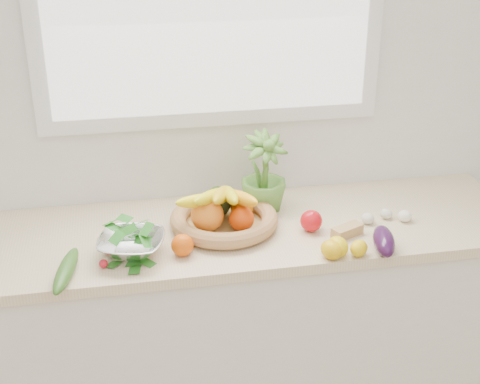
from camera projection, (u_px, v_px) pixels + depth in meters
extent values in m
cube|color=white|center=(211.00, 86.00, 2.52)|extent=(4.50, 0.02, 2.70)
cube|color=silver|center=(227.00, 332.00, 2.64)|extent=(2.20, 0.58, 0.86)
cube|color=beige|center=(226.00, 233.00, 2.45)|extent=(2.24, 0.62, 0.04)
sphere|color=#D94F06|center=(182.00, 245.00, 2.25)|extent=(0.08, 0.08, 0.08)
ellipsoid|color=yellow|center=(338.00, 246.00, 2.25)|extent=(0.08, 0.10, 0.07)
ellipsoid|color=yellow|center=(359.00, 248.00, 2.25)|extent=(0.09, 0.09, 0.06)
ellipsoid|color=#E0A90C|center=(331.00, 250.00, 2.24)|extent=(0.09, 0.10, 0.06)
sphere|color=red|center=(311.00, 221.00, 2.41)|extent=(0.09, 0.09, 0.08)
cube|color=tan|center=(347.00, 231.00, 2.38)|extent=(0.13, 0.09, 0.04)
ellipsoid|color=silver|center=(386.00, 214.00, 2.51)|extent=(0.05, 0.05, 0.04)
ellipsoid|color=silver|center=(368.00, 219.00, 2.47)|extent=(0.06, 0.06, 0.04)
ellipsoid|color=white|center=(405.00, 216.00, 2.48)|extent=(0.06, 0.06, 0.04)
ellipsoid|color=#2B0D32|center=(384.00, 241.00, 2.28)|extent=(0.11, 0.20, 0.07)
ellipsoid|color=#285619|center=(66.00, 270.00, 2.13)|extent=(0.10, 0.28, 0.05)
sphere|color=red|center=(103.00, 264.00, 2.19)|extent=(0.03, 0.03, 0.03)
imported|color=#518530|center=(264.00, 174.00, 2.53)|extent=(0.22, 0.22, 0.32)
cylinder|color=tan|center=(224.00, 226.00, 2.45)|extent=(0.43, 0.43, 0.01)
torus|color=tan|center=(224.00, 219.00, 2.44)|extent=(0.50, 0.50, 0.06)
sphere|color=orange|center=(207.00, 215.00, 2.38)|extent=(0.15, 0.15, 0.12)
sphere|color=#DD4006|center=(242.00, 219.00, 2.39)|extent=(0.12, 0.12, 0.09)
sphere|color=orange|center=(242.00, 207.00, 2.48)|extent=(0.11, 0.11, 0.09)
ellipsoid|color=black|center=(218.00, 202.00, 2.48)|extent=(0.12, 0.12, 0.12)
ellipsoid|color=yellow|center=(204.00, 201.00, 2.38)|extent=(0.25, 0.18, 0.11)
ellipsoid|color=yellow|center=(212.00, 197.00, 2.38)|extent=(0.20, 0.24, 0.11)
ellipsoid|color=gold|center=(221.00, 195.00, 2.38)|extent=(0.13, 0.26, 0.11)
ellipsoid|color=yellow|center=(230.00, 195.00, 2.39)|extent=(0.05, 0.27, 0.11)
ellipsoid|color=#FFAE15|center=(239.00, 198.00, 2.40)|extent=(0.13, 0.26, 0.11)
cylinder|color=silver|center=(132.00, 254.00, 2.26)|extent=(0.11, 0.11, 0.02)
imported|color=silver|center=(131.00, 244.00, 2.24)|extent=(0.27, 0.27, 0.05)
ellipsoid|color=#175D17|center=(131.00, 234.00, 2.23)|extent=(0.20, 0.20, 0.07)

